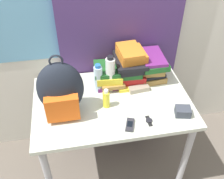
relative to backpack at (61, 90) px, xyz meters
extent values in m
cube|color=silver|center=(0.34, 0.50, 0.30)|extent=(6.00, 0.05, 2.50)
cube|color=#66A3C6|center=(-0.10, 0.47, 0.35)|extent=(1.10, 0.01, 0.80)
cube|color=#4C336B|center=(0.48, 0.44, 0.30)|extent=(0.94, 0.04, 2.50)
cube|color=beige|center=(0.34, 0.05, -0.20)|extent=(1.10, 0.72, 0.03)
cylinder|color=#B2B2B7|center=(0.84, -0.25, -0.58)|extent=(0.05, 0.05, 0.73)
cylinder|color=#B2B2B7|center=(-0.16, 0.36, -0.58)|extent=(0.05, 0.05, 0.73)
cylinder|color=#B2B2B7|center=(0.84, 0.36, -0.58)|extent=(0.05, 0.05, 0.73)
ellipsoid|color=#1E232D|center=(0.00, 0.01, 0.01)|extent=(0.30, 0.17, 0.39)
cube|color=#E05B19|center=(0.00, -0.09, -0.07)|extent=(0.21, 0.06, 0.17)
torus|color=#1E232D|center=(0.00, 0.01, 0.21)|extent=(0.09, 0.01, 0.09)
cube|color=#6B2370|center=(0.35, 0.27, -0.17)|extent=(0.20, 0.25, 0.03)
cube|color=olive|center=(0.36, 0.25, -0.14)|extent=(0.17, 0.27, 0.03)
cube|color=yellow|center=(0.35, 0.27, -0.10)|extent=(0.21, 0.27, 0.05)
cube|color=#1E5623|center=(0.35, 0.25, -0.06)|extent=(0.22, 0.23, 0.03)
cube|color=yellow|center=(0.51, 0.25, -0.17)|extent=(0.21, 0.28, 0.03)
cube|color=red|center=(0.52, 0.27, -0.13)|extent=(0.21, 0.25, 0.06)
cube|color=#1E5623|center=(0.51, 0.26, -0.08)|extent=(0.17, 0.23, 0.04)
cube|color=black|center=(0.52, 0.25, -0.04)|extent=(0.20, 0.24, 0.04)
cube|color=black|center=(0.51, 0.26, -0.01)|extent=(0.22, 0.28, 0.03)
cube|color=orange|center=(0.52, 0.26, 0.04)|extent=(0.20, 0.22, 0.06)
cube|color=orange|center=(0.51, 0.26, 0.08)|extent=(0.17, 0.23, 0.03)
cube|color=olive|center=(0.68, 0.27, -0.16)|extent=(0.21, 0.25, 0.05)
cube|color=black|center=(0.67, 0.26, -0.13)|extent=(0.21, 0.22, 0.02)
cube|color=olive|center=(0.68, 0.26, -0.08)|extent=(0.17, 0.21, 0.06)
cube|color=#1E5623|center=(0.68, 0.27, -0.03)|extent=(0.20, 0.28, 0.04)
cube|color=#6B2370|center=(0.68, 0.27, 0.00)|extent=(0.17, 0.27, 0.02)
cylinder|color=silver|center=(0.26, 0.18, -0.08)|extent=(0.06, 0.06, 0.21)
cylinder|color=#286BB7|center=(0.26, 0.18, 0.03)|extent=(0.04, 0.04, 0.02)
cylinder|color=white|center=(0.35, 0.18, -0.05)|extent=(0.07, 0.07, 0.26)
cylinder|color=black|center=(0.35, 0.18, 0.09)|extent=(0.04, 0.04, 0.02)
cylinder|color=yellow|center=(0.29, 0.00, -0.12)|extent=(0.05, 0.05, 0.12)
cylinder|color=white|center=(0.29, 0.00, -0.05)|extent=(0.03, 0.03, 0.02)
cube|color=#2D2D33|center=(0.41, -0.21, -0.18)|extent=(0.08, 0.12, 0.02)
cube|color=black|center=(0.41, -0.21, -0.17)|extent=(0.05, 0.06, 0.00)
cube|color=gray|center=(0.55, 0.12, -0.17)|extent=(0.15, 0.07, 0.04)
cube|color=#383D47|center=(0.77, -0.17, -0.16)|extent=(0.11, 0.10, 0.06)
cube|color=black|center=(0.54, -0.19, -0.18)|extent=(0.03, 0.09, 0.00)
cylinder|color=#232328|center=(0.54, -0.19, -0.18)|extent=(0.04, 0.04, 0.01)
camera|label=1|loc=(0.09, -1.29, 1.07)|focal=42.00mm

